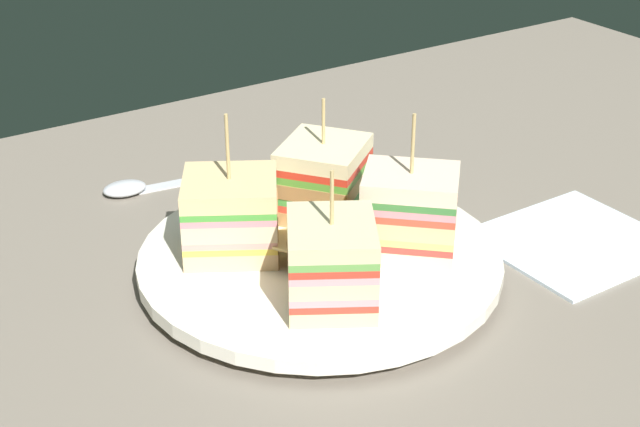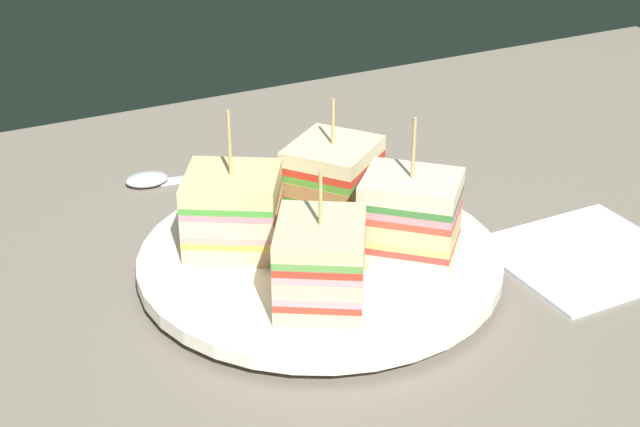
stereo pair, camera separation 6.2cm
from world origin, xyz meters
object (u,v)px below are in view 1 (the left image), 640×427
at_px(sandwich_wedge_1, 331,263).
at_px(sandwich_wedge_3, 323,179).
at_px(sandwich_wedge_0, 232,215).
at_px(chip_pile, 327,250).
at_px(spoon, 147,185).
at_px(plate, 320,261).
at_px(napkin, 574,240).
at_px(sandwich_wedge_2, 409,213).

height_order(sandwich_wedge_1, sandwich_wedge_3, same).
bearing_deg(sandwich_wedge_0, sandwich_wedge_3, 39.53).
relative_size(chip_pile, spoon, 0.62).
xyz_separation_m(plate, spoon, (-0.05, 0.19, -0.01)).
height_order(plate, napkin, plate).
bearing_deg(sandwich_wedge_2, sandwich_wedge_1, 58.98).
distance_m(plate, chip_pile, 0.02).
bearing_deg(chip_pile, sandwich_wedge_1, -119.93).
relative_size(sandwich_wedge_2, napkin, 0.80).
distance_m(sandwich_wedge_1, chip_pile, 0.05).
distance_m(sandwich_wedge_1, spoon, 0.25).
bearing_deg(sandwich_wedge_1, napkin, -62.37).
xyz_separation_m(plate, sandwich_wedge_3, (0.03, 0.05, 0.03)).
bearing_deg(plate, sandwich_wedge_0, 143.89).
bearing_deg(sandwich_wedge_0, napkin, 6.78).
xyz_separation_m(sandwich_wedge_2, sandwich_wedge_3, (-0.02, 0.08, -0.00)).
relative_size(plate, sandwich_wedge_1, 2.78).
bearing_deg(chip_pile, sandwich_wedge_3, 58.83).
xyz_separation_m(sandwich_wedge_3, napkin, (0.15, -0.11, -0.04)).
bearing_deg(plate, spoon, 103.49).
distance_m(sandwich_wedge_2, napkin, 0.14).
bearing_deg(sandwich_wedge_1, plate, 4.24).
relative_size(plate, chip_pile, 2.82).
distance_m(sandwich_wedge_2, spoon, 0.24).
bearing_deg(sandwich_wedge_1, sandwich_wedge_3, -0.23).
distance_m(spoon, napkin, 0.34).
relative_size(spoon, napkin, 1.13).
xyz_separation_m(chip_pile, spoon, (-0.04, 0.20, -0.02)).
bearing_deg(chip_pile, sandwich_wedge_2, -14.87).
distance_m(plate, sandwich_wedge_2, 0.07).
height_order(sandwich_wedge_0, sandwich_wedge_3, sandwich_wedge_0).
xyz_separation_m(sandwich_wedge_0, spoon, (0.00, 0.15, -0.04)).
bearing_deg(spoon, sandwich_wedge_0, 96.32).
xyz_separation_m(sandwich_wedge_3, chip_pile, (-0.04, -0.06, -0.02)).
relative_size(sandwich_wedge_1, spoon, 0.63).
xyz_separation_m(sandwich_wedge_1, napkin, (0.21, -0.01, -0.04)).
height_order(plate, sandwich_wedge_3, sandwich_wedge_3).
xyz_separation_m(sandwich_wedge_1, sandwich_wedge_3, (0.06, 0.10, 0.00)).
xyz_separation_m(sandwich_wedge_1, spoon, (-0.02, 0.24, -0.04)).
height_order(sandwich_wedge_3, spoon, sandwich_wedge_3).
xyz_separation_m(sandwich_wedge_1, chip_pile, (0.02, 0.04, -0.02)).
distance_m(sandwich_wedge_0, sandwich_wedge_1, 0.09).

